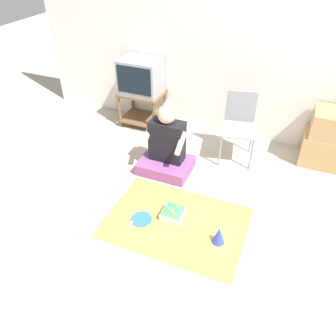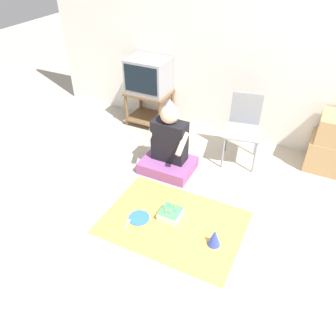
{
  "view_description": "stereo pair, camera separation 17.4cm",
  "coord_description": "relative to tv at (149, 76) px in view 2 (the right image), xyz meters",
  "views": [
    {
      "loc": [
        0.45,
        -2.05,
        2.43
      ],
      "look_at": [
        -0.61,
        0.51,
        0.35
      ],
      "focal_mm": 35.0,
      "sensor_mm": 36.0,
      "label": 1
    },
    {
      "loc": [
        0.61,
        -1.98,
        2.43
      ],
      "look_at": [
        -0.61,
        0.51,
        0.35
      ],
      "focal_mm": 35.0,
      "sensor_mm": 36.0,
      "label": 2
    }
  ],
  "objects": [
    {
      "name": "ground_plane",
      "position": [
        1.57,
        -1.83,
        -0.74
      ],
      "size": [
        16.0,
        16.0,
        0.0
      ],
      "primitive_type": "plane",
      "color": "#BCB29E"
    },
    {
      "name": "wall_back",
      "position": [
        1.57,
        0.26,
        0.53
      ],
      "size": [
        6.4,
        0.06,
        2.55
      ],
      "color": "white",
      "rests_on": "ground_plane"
    },
    {
      "name": "tv_stand",
      "position": [
        0.0,
        -0.0,
        -0.44
      ],
      "size": [
        0.61,
        0.47,
        0.51
      ],
      "color": "brown",
      "rests_on": "ground_plane"
    },
    {
      "name": "tv",
      "position": [
        0.0,
        0.0,
        0.0
      ],
      "size": [
        0.55,
        0.44,
        0.47
      ],
      "color": "#99999E",
      "rests_on": "tv_stand"
    },
    {
      "name": "folding_chair",
      "position": [
        1.46,
        -0.29,
        -0.26
      ],
      "size": [
        0.49,
        0.5,
        0.83
      ],
      "color": "gray",
      "rests_on": "ground_plane"
    },
    {
      "name": "cardboard_box_stack",
      "position": [
        2.52,
        -0.02,
        -0.41
      ],
      "size": [
        0.57,
        0.45,
        0.7
      ],
      "color": "tan",
      "rests_on": "ground_plane"
    },
    {
      "name": "person_seated",
      "position": [
        0.76,
        -0.91,
        -0.44
      ],
      "size": [
        0.61,
        0.48,
        0.92
      ],
      "color": "#8C4C8C",
      "rests_on": "ground_plane"
    },
    {
      "name": "party_cloth",
      "position": [
        1.2,
        -1.71,
        -0.74
      ],
      "size": [
        1.39,
        0.99,
        0.01
      ],
      "color": "#EFA84C",
      "rests_on": "ground_plane"
    },
    {
      "name": "birthday_cake",
      "position": [
        1.15,
        -1.66,
        -0.69
      ],
      "size": [
        0.21,
        0.21,
        0.17
      ],
      "color": "white",
      "rests_on": "party_cloth"
    },
    {
      "name": "party_hat_blue",
      "position": [
        1.67,
        -1.79,
        -0.64
      ],
      "size": [
        0.12,
        0.12,
        0.18
      ],
      "color": "blue",
      "rests_on": "party_cloth"
    },
    {
      "name": "paper_plate",
      "position": [
        0.86,
        -1.81,
        -0.73
      ],
      "size": [
        0.22,
        0.22,
        0.01
      ],
      "color": "blue",
      "rests_on": "party_cloth"
    },
    {
      "name": "plastic_spoon_near",
      "position": [
        0.8,
        -1.91,
        -0.73
      ],
      "size": [
        0.05,
        0.14,
        0.01
      ],
      "color": "white",
      "rests_on": "party_cloth"
    }
  ]
}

